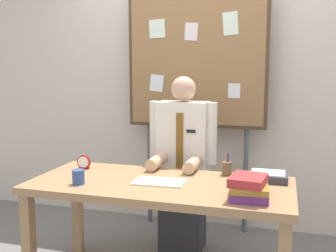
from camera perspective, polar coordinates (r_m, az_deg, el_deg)
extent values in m
cube|color=beige|center=(3.82, 4.68, 6.05)|extent=(6.40, 0.08, 2.70)
cube|color=#9E754C|center=(2.68, -1.13, -8.52)|extent=(1.73, 0.76, 0.05)
cube|color=#9E754C|center=(2.88, -19.25, -15.67)|extent=(0.07, 0.07, 0.70)
cube|color=#9E754C|center=(3.38, -12.79, -11.77)|extent=(0.07, 0.07, 0.70)
cube|color=#9E754C|center=(2.99, 16.22, -14.59)|extent=(0.07, 0.07, 0.70)
cube|color=#2D2D33|center=(3.41, 2.12, -13.71)|extent=(0.34, 0.30, 0.44)
cube|color=silver|center=(3.23, 2.17, -3.52)|extent=(0.40, 0.22, 0.79)
sphere|color=tan|center=(3.17, 2.22, 5.35)|extent=(0.20, 0.20, 0.20)
cylinder|color=silver|center=(3.25, -1.84, -0.71)|extent=(0.09, 0.09, 0.49)
cylinder|color=silver|center=(3.14, 6.18, -1.07)|extent=(0.09, 0.09, 0.49)
cylinder|color=tan|center=(3.03, -1.61, -5.06)|extent=(0.09, 0.30, 0.09)
cylinder|color=tan|center=(2.96, 3.57, -5.40)|extent=(0.09, 0.30, 0.09)
cube|color=brown|center=(3.11, 1.67, -2.85)|extent=(0.06, 0.01, 0.51)
cube|color=black|center=(3.07, 3.30, -0.76)|extent=(0.07, 0.01, 0.02)
cube|color=#4C3823|center=(3.62, 4.08, 9.66)|extent=(1.27, 0.05, 1.24)
cube|color=olive|center=(3.61, 4.04, 9.66)|extent=(1.21, 0.04, 1.18)
cylinder|color=#59595E|center=(3.90, -2.63, -6.59)|extent=(0.04, 0.04, 0.99)
cylinder|color=#59595E|center=(3.71, 10.99, -7.49)|extent=(0.04, 0.04, 0.99)
cube|color=silver|center=(3.55, 8.91, 14.27)|extent=(0.14, 0.00, 0.20)
cube|color=white|center=(3.53, 9.43, 4.98)|extent=(0.11, 0.00, 0.13)
cube|color=white|center=(3.68, -1.62, 6.14)|extent=(0.14, 0.00, 0.16)
cube|color=silver|center=(3.70, -1.57, 13.72)|extent=(0.15, 0.00, 0.17)
cube|color=silver|center=(3.61, 3.35, 13.31)|extent=(0.12, 0.00, 0.16)
cube|color=#72337F|center=(2.38, 11.41, -9.51)|extent=(0.24, 0.26, 0.05)
cube|color=olive|center=(2.36, 11.50, -8.57)|extent=(0.23, 0.26, 0.03)
cube|color=#B22D2D|center=(2.35, 11.38, -7.60)|extent=(0.22, 0.25, 0.05)
cube|color=#F4EFCC|center=(2.65, -1.35, -7.99)|extent=(0.35, 0.21, 0.01)
cylinder|color=maroon|center=(3.07, -11.91, -5.03)|extent=(0.10, 0.02, 0.10)
cylinder|color=white|center=(3.06, -12.03, -5.08)|extent=(0.09, 0.00, 0.09)
cube|color=maroon|center=(3.08, -11.89, -5.86)|extent=(0.07, 0.04, 0.01)
cylinder|color=#334C8C|center=(2.68, -12.67, -7.11)|extent=(0.08, 0.08, 0.09)
cylinder|color=brown|center=(2.86, 8.37, -6.03)|extent=(0.07, 0.07, 0.09)
cylinder|color=#263399|center=(2.84, 8.62, -5.27)|extent=(0.01, 0.01, 0.15)
cylinder|color=maroon|center=(2.86, 8.48, -5.20)|extent=(0.01, 0.01, 0.15)
cube|color=#333338|center=(2.78, 14.07, -7.05)|extent=(0.26, 0.20, 0.05)
cube|color=white|center=(2.78, 14.10, -6.47)|extent=(0.22, 0.17, 0.01)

